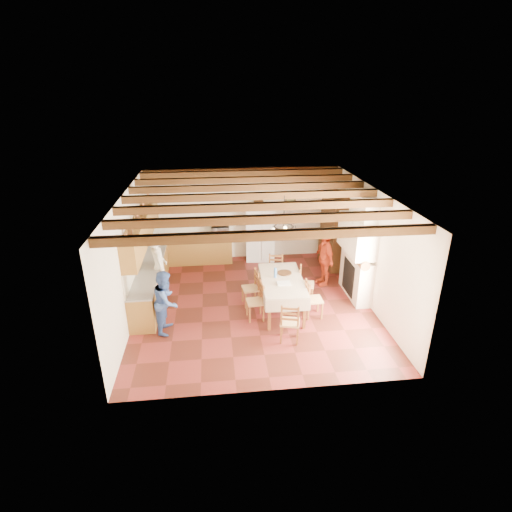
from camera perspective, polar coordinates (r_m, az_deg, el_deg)
The scene contains 31 objects.
floor at distance 10.58m, azimuth -0.36°, elevation -6.96°, with size 6.00×6.50×0.02m, color #4A1B14.
ceiling at distance 9.44m, azimuth -0.40°, elevation 9.14°, with size 6.00×6.50×0.02m, color silver.
wall_back at distance 12.97m, azimuth -1.92°, elevation 6.08°, with size 6.00×0.02×3.00m, color #F1E6CE.
wall_front at distance 7.03m, azimuth 2.50°, elevation -9.46°, with size 6.00×0.02×3.00m, color #F1E6CE.
wall_left at distance 10.07m, azimuth -17.67°, elevation -0.13°, with size 0.02×6.50×3.00m, color #F1E6CE.
wall_right at distance 10.63m, azimuth 15.97°, elevation 1.30°, with size 0.02×6.50×3.00m, color #F1E6CE.
ceiling_beams at distance 9.46m, azimuth -0.40°, elevation 8.55°, with size 6.00×6.30×0.16m, color #371F10, non-canonical shape.
lower_cabinets_left at distance 11.39m, azimuth -14.60°, elevation -2.96°, with size 0.60×4.30×0.86m, color brown.
lower_cabinets_back at distance 13.01m, azimuth -8.57°, elevation 0.88°, with size 2.30×0.60×0.86m, color brown.
countertop_left at distance 11.20m, azimuth -14.83°, elevation -0.88°, with size 0.62×4.30×0.04m, color gray.
countertop_back at distance 12.85m, azimuth -8.69°, elevation 2.74°, with size 2.34×0.62×0.04m, color gray.
backsplash_left at distance 11.13m, azimuth -16.44°, elevation 0.56°, with size 0.03×4.30×0.60m, color white.
backsplash_back at distance 13.01m, azimuth -8.74°, elevation 4.49°, with size 2.30×0.03×0.60m, color white.
upper_cabinets at distance 10.88m, azimuth -15.99°, elevation 3.76°, with size 0.35×4.20×0.70m, color brown.
fireplace at distance 10.74m, azimuth 14.10°, elevation 1.15°, with size 0.56×1.60×2.80m, color beige, non-canonical shape.
wall_picture at distance 13.05m, azimuth 4.92°, elevation 7.72°, with size 0.34×0.03×0.42m, color #302514.
refrigerator at distance 12.99m, azimuth 0.61°, elevation 3.37°, with size 0.91×0.75×1.81m, color white.
hutch at distance 12.61m, azimuth 11.08°, elevation 3.50°, with size 0.53×1.27×2.31m, color #382412, non-canonical shape.
dining_table at distance 9.98m, azimuth 3.75°, elevation -3.76°, with size 1.09×2.03×0.87m.
chandelier at distance 9.41m, azimuth 3.97°, elevation 4.22°, with size 0.47×0.47×0.03m, color black.
chair_left_near at distance 9.74m, azimuth -0.13°, elevation -6.45°, with size 0.42×0.40×0.96m, color brown, non-canonical shape.
chair_left_far at distance 10.36m, azimuth -0.81°, elevation -4.55°, with size 0.42×0.40×0.96m, color brown, non-canonical shape.
chair_right_near at distance 9.94m, azimuth 8.27°, elevation -6.07°, with size 0.42×0.40×0.96m, color brown, non-canonical shape.
chair_right_far at distance 10.64m, azimuth 7.20°, elevation -3.95°, with size 0.42×0.40×0.96m, color brown, non-canonical shape.
chair_end_near at distance 8.99m, azimuth 4.88°, elevation -9.30°, with size 0.42×0.40×0.96m, color brown, non-canonical shape.
chair_end_far at distance 11.22m, azimuth 2.85°, elevation -2.30°, with size 0.42×0.40×0.96m, color brown, non-canonical shape.
person_man at distance 10.76m, azimuth -13.70°, elevation -1.61°, with size 0.66×0.44×1.82m, color white.
person_woman_blue at distance 9.40m, azimuth -12.70°, elevation -6.33°, with size 0.73×0.57×1.51m, color #38579D.
person_woman_red at distance 11.47m, azimuth 9.74°, elevation -0.34°, with size 0.93×0.39×1.58m, color #BF381B.
microwave at distance 12.78m, azimuth -5.15°, elevation 3.62°, with size 0.55×0.37×0.30m, color silver.
fridge_vase at distance 12.67m, azimuth 0.37°, elevation 7.92°, with size 0.31×0.31×0.33m, color #382412.
Camera 1 is at (-0.97, -9.11, 5.27)m, focal length 28.00 mm.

